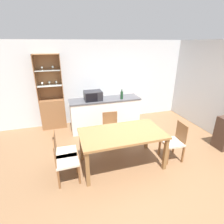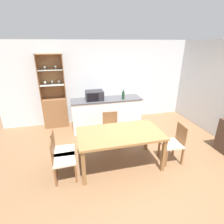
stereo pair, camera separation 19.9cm
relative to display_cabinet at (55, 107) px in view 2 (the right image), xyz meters
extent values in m
plane|color=brown|center=(1.79, -2.44, -0.64)|extent=(18.00, 18.00, 0.00)
cube|color=silver|center=(1.79, 0.19, 0.64)|extent=(6.80, 0.06, 2.55)
cube|color=white|center=(1.50, -0.52, -0.18)|extent=(2.03, 0.57, 0.91)
cube|color=#4C4C51|center=(1.50, -0.52, 0.29)|extent=(2.06, 0.60, 0.03)
cube|color=brown|center=(0.00, -0.01, -0.19)|extent=(0.71, 0.34, 0.89)
cube|color=brown|center=(0.00, 0.15, 0.91)|extent=(0.71, 0.02, 1.30)
cube|color=brown|center=(-0.35, -0.01, 0.91)|extent=(0.02, 0.34, 1.30)
cube|color=brown|center=(0.35, -0.01, 0.91)|extent=(0.02, 0.34, 1.30)
cube|color=brown|center=(0.00, -0.01, 1.54)|extent=(0.71, 0.34, 0.02)
cube|color=silver|center=(0.00, -0.01, 0.68)|extent=(0.67, 0.29, 0.01)
cube|color=silver|center=(0.00, -0.01, 1.11)|extent=(0.67, 0.29, 0.01)
cylinder|color=silver|center=(-0.19, -0.05, 0.69)|extent=(0.04, 0.04, 0.01)
cylinder|color=silver|center=(-0.19, -0.05, 0.72)|extent=(0.01, 0.01, 0.06)
sphere|color=silver|center=(-0.19, -0.05, 0.77)|extent=(0.06, 0.06, 0.06)
cylinder|color=silver|center=(-0.14, -0.02, 1.12)|extent=(0.04, 0.04, 0.01)
cylinder|color=silver|center=(-0.14, -0.02, 1.15)|extent=(0.01, 0.01, 0.06)
sphere|color=silver|center=(-0.14, -0.02, 1.20)|extent=(0.06, 0.06, 0.06)
cylinder|color=silver|center=(0.00, 0.03, 0.69)|extent=(0.04, 0.04, 0.01)
cylinder|color=silver|center=(0.00, 0.03, 0.72)|extent=(0.01, 0.01, 0.06)
sphere|color=silver|center=(0.00, 0.03, 0.77)|extent=(0.06, 0.06, 0.06)
cylinder|color=silver|center=(0.14, 0.02, 1.12)|extent=(0.04, 0.04, 0.01)
cylinder|color=silver|center=(0.14, 0.02, 1.15)|extent=(0.01, 0.01, 0.06)
sphere|color=silver|center=(0.14, 0.02, 1.20)|extent=(0.06, 0.06, 0.06)
cylinder|color=silver|center=(0.19, 0.02, 0.69)|extent=(0.04, 0.04, 0.01)
cylinder|color=silver|center=(0.19, 0.02, 0.72)|extent=(0.01, 0.01, 0.06)
sphere|color=silver|center=(0.19, 0.02, 0.77)|extent=(0.06, 0.06, 0.06)
cube|color=olive|center=(1.39, -2.31, 0.11)|extent=(1.71, 0.94, 0.05)
cube|color=olive|center=(0.59, -2.72, -0.27)|extent=(0.07, 0.07, 0.72)
cube|color=olive|center=(2.19, -2.72, -0.27)|extent=(0.07, 0.07, 0.72)
cube|color=olive|center=(0.59, -1.90, -0.27)|extent=(0.07, 0.07, 0.72)
cube|color=olive|center=(2.19, -1.90, -0.27)|extent=(0.07, 0.07, 0.72)
cube|color=beige|center=(2.52, -2.45, -0.21)|extent=(0.44, 0.44, 0.05)
cube|color=brown|center=(2.72, -2.46, 0.02)|extent=(0.04, 0.38, 0.42)
cube|color=brown|center=(2.32, -2.62, -0.44)|extent=(0.04, 0.04, 0.40)
cube|color=brown|center=(2.35, -2.25, -0.44)|extent=(0.04, 0.04, 0.40)
cube|color=brown|center=(2.69, -2.64, -0.44)|extent=(0.04, 0.04, 0.40)
cube|color=brown|center=(2.72, -2.28, -0.44)|extent=(0.04, 0.04, 0.40)
cube|color=beige|center=(0.26, -2.45, -0.21)|extent=(0.42, 0.42, 0.05)
cube|color=brown|center=(0.06, -2.46, 0.02)|extent=(0.03, 0.38, 0.42)
cube|color=brown|center=(0.44, -2.26, -0.44)|extent=(0.04, 0.04, 0.40)
cube|color=brown|center=(0.45, -2.63, -0.44)|extent=(0.04, 0.04, 0.40)
cube|color=brown|center=(0.07, -2.27, -0.44)|extent=(0.04, 0.04, 0.40)
cube|color=brown|center=(0.08, -2.64, -0.44)|extent=(0.04, 0.04, 0.40)
cube|color=beige|center=(0.26, -2.17, -0.21)|extent=(0.42, 0.42, 0.05)
cube|color=brown|center=(0.06, -2.16, 0.02)|extent=(0.03, 0.38, 0.42)
cube|color=brown|center=(0.45, -1.99, -0.44)|extent=(0.04, 0.04, 0.40)
cube|color=brown|center=(0.44, -2.36, -0.44)|extent=(0.04, 0.04, 0.40)
cube|color=brown|center=(0.08, -1.98, -0.44)|extent=(0.04, 0.04, 0.40)
cube|color=brown|center=(0.07, -2.34, -0.44)|extent=(0.04, 0.04, 0.40)
cube|color=beige|center=(1.39, -1.56, -0.21)|extent=(0.44, 0.44, 0.05)
cube|color=brown|center=(1.40, -1.37, 0.02)|extent=(0.38, 0.05, 0.42)
cube|color=brown|center=(1.56, -1.76, -0.44)|extent=(0.04, 0.04, 0.40)
cube|color=brown|center=(1.19, -1.73, -0.44)|extent=(0.04, 0.04, 0.40)
cube|color=brown|center=(1.59, -1.39, -0.44)|extent=(0.04, 0.04, 0.40)
cube|color=brown|center=(1.22, -1.37, -0.44)|extent=(0.04, 0.04, 0.40)
cube|color=#232328|center=(1.15, -0.54, 0.44)|extent=(0.49, 0.38, 0.26)
cube|color=black|center=(1.08, -0.73, 0.44)|extent=(0.32, 0.01, 0.22)
cylinder|color=#193D23|center=(1.96, -0.68, 0.41)|extent=(0.08, 0.08, 0.22)
cylinder|color=#193D23|center=(1.96, -0.68, 0.56)|extent=(0.03, 0.03, 0.06)
camera|label=1|loc=(0.28, -5.25, 1.84)|focal=28.00mm
camera|label=2|loc=(0.48, -5.30, 1.84)|focal=28.00mm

